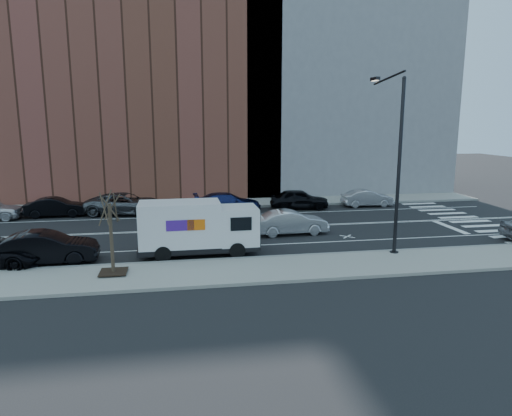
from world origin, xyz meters
name	(u,v)px	position (x,y,z in m)	size (l,w,h in m)	color
ground	(242,228)	(0.00, 0.00, 0.00)	(120.00, 120.00, 0.00)	black
sidewalk_near	(268,269)	(0.00, -8.80, 0.07)	(44.00, 3.60, 0.15)	gray
sidewalk_far	(227,203)	(0.00, 8.80, 0.07)	(44.00, 3.60, 0.15)	gray
curb_near	(261,258)	(0.00, -7.00, 0.08)	(44.00, 0.25, 0.17)	gray
curb_far	(230,207)	(0.00, 7.00, 0.08)	(44.00, 0.25, 0.17)	gray
crosswalk	(464,219)	(16.00, 0.00, 0.00)	(3.00, 14.00, 0.01)	white
road_markings	(242,228)	(0.00, 0.00, 0.00)	(40.00, 8.60, 0.01)	white
bldg_brick	(131,75)	(-8.00, 15.60, 11.00)	(26.00, 10.00, 22.00)	brown
bldg_concrete	(341,57)	(12.00, 15.60, 13.00)	(20.00, 10.00, 26.00)	slate
streetlight	(395,157)	(7.00, -6.91, 5.08)	(0.44, 4.02, 9.34)	black
street_tree	(112,245)	(-7.00, -8.40, 1.45)	(1.20, 1.20, 3.75)	black
fedex_van	(198,227)	(-3.09, -5.60, 1.49)	(6.22, 2.26, 2.83)	black
far_parked_b	(56,207)	(-12.86, 5.89, 0.71)	(1.49, 4.28, 1.41)	black
far_parked_c	(125,204)	(-8.00, 5.95, 0.80)	(2.66, 5.76, 1.60)	#505358
far_parked_d	(227,202)	(-0.34, 5.46, 0.75)	(2.09, 5.14, 1.49)	#161E50
far_parked_e	(299,199)	(5.43, 5.82, 0.79)	(1.86, 4.62, 1.57)	black
far_parked_f	(367,198)	(11.20, 5.92, 0.68)	(1.44, 4.14, 1.36)	#ABAAAF
driving_sedan	(291,222)	(2.78, -2.08, 0.74)	(1.57, 4.50, 1.48)	#BBBCC0
near_parked_rear_a	(45,248)	(-10.49, -5.94, 0.81)	(1.72, 4.92, 1.62)	black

